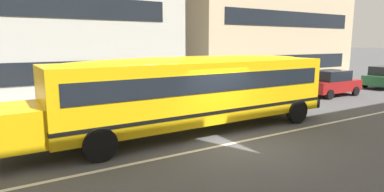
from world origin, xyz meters
TOP-DOWN VIEW (x-y plane):
  - ground_plane at (0.00, 0.00)m, footprint 400.00×400.00m
  - sidewalk_far at (0.00, 7.20)m, footprint 120.00×3.00m
  - lane_centreline at (0.00, 0.00)m, footprint 110.00×0.16m
  - school_bus at (-0.34, 1.99)m, footprint 12.96×3.07m
  - parked_car_red_near_corner at (11.64, 4.46)m, footprint 3.92×1.91m

SIDE VIEW (x-z plane):
  - ground_plane at x=0.00m, z-range 0.00..0.00m
  - lane_centreline at x=0.00m, z-range 0.00..0.01m
  - sidewalk_far at x=0.00m, z-range 0.00..0.01m
  - parked_car_red_near_corner at x=11.64m, z-range 0.02..1.66m
  - school_bus at x=-0.34m, z-range 0.27..3.16m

